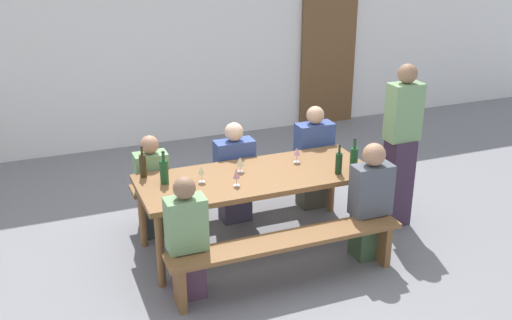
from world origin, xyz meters
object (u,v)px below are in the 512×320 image
(seated_guest_far_0, at_px, (153,188))
(seated_guest_far_2, at_px, (314,160))
(tasting_table, at_px, (256,181))
(seated_guest_far_1, at_px, (235,175))
(wine_bottle_1, at_px, (354,158))
(wine_glass_3, at_px, (297,152))
(bench_far, at_px, (231,183))
(wine_glass_0, at_px, (201,171))
(wine_glass_2, at_px, (186,188))
(wine_bottle_3, at_px, (143,165))
(seated_guest_near_1, at_px, (370,204))
(seated_guest_near_0, at_px, (187,241))
(wine_bottle_0, at_px, (339,163))
(wine_glass_4, at_px, (240,162))
(bench_near, at_px, (287,247))
(wine_bottle_2, at_px, (164,171))
(standing_host, at_px, (400,149))
(wine_glass_1, at_px, (236,174))
(wooden_door, at_px, (328,57))

(seated_guest_far_0, relative_size, seated_guest_far_2, 0.92)
(tasting_table, distance_m, seated_guest_far_1, 0.61)
(wine_bottle_1, distance_m, wine_glass_3, 0.57)
(bench_far, height_order, wine_glass_0, wine_glass_0)
(wine_glass_2, xyz_separation_m, wine_glass_3, (1.26, 0.47, -0.01))
(bench_far, xyz_separation_m, wine_bottle_3, (-1.00, -0.40, 0.51))
(seated_guest_far_0, bearing_deg, wine_glass_0, 31.86)
(wine_glass_0, xyz_separation_m, seated_guest_near_1, (1.44, -0.61, -0.32))
(bench_far, bearing_deg, seated_guest_near_0, -122.66)
(wine_bottle_0, distance_m, wine_bottle_1, 0.19)
(wine_glass_3, bearing_deg, bench_far, 129.50)
(seated_guest_near_0, bearing_deg, wine_glass_3, -61.38)
(wine_bottle_0, xyz_separation_m, seated_guest_near_1, (0.17, -0.33, -0.31))
(wine_bottle_0, height_order, wine_glass_4, wine_bottle_0)
(bench_near, height_order, bench_far, same)
(wine_bottle_2, relative_size, seated_guest_far_0, 0.30)
(wine_glass_0, distance_m, wine_glass_3, 1.03)
(wine_bottle_3, distance_m, wine_glass_2, 0.71)
(standing_host, bearing_deg, seated_guest_far_1, -24.30)
(tasting_table, height_order, standing_host, standing_host)
(wine_glass_1, xyz_separation_m, wine_glass_2, (-0.52, -0.16, 0.01))
(tasting_table, bearing_deg, seated_guest_near_1, -32.90)
(wine_glass_3, bearing_deg, seated_guest_far_1, 138.24)
(standing_host, bearing_deg, wine_glass_1, 1.94)
(wine_bottle_1, distance_m, wine_bottle_2, 1.81)
(seated_guest_far_2, bearing_deg, wooden_door, 149.42)
(tasting_table, xyz_separation_m, wine_glass_0, (-0.53, 0.02, 0.19))
(seated_guest_near_0, xyz_separation_m, seated_guest_near_1, (1.76, 0.00, 0.03))
(wine_bottle_1, bearing_deg, wine_glass_0, 170.19)
(bench_far, relative_size, wine_bottle_1, 6.74)
(wine_glass_2, bearing_deg, seated_guest_far_1, 50.06)
(tasting_table, distance_m, standing_host, 1.55)
(wine_glass_3, distance_m, seated_guest_far_0, 1.49)
(seated_guest_far_2, xyz_separation_m, standing_host, (0.62, -0.70, 0.29))
(seated_guest_far_1, xyz_separation_m, standing_host, (1.55, -0.70, 0.33))
(tasting_table, relative_size, seated_guest_far_1, 2.06)
(wine_bottle_0, bearing_deg, wine_glass_1, 174.82)
(bench_far, bearing_deg, wine_bottle_2, -144.24)
(wine_glass_3, bearing_deg, seated_guest_far_0, 162.00)
(tasting_table, xyz_separation_m, seated_guest_near_1, (0.91, -0.59, -0.13))
(wine_glass_0, height_order, wine_glass_3, wine_glass_0)
(wine_bottle_3, height_order, seated_guest_far_2, seated_guest_far_2)
(wine_glass_3, height_order, seated_guest_far_1, seated_guest_far_1)
(bench_far, relative_size, wine_glass_4, 13.88)
(wine_glass_2, xyz_separation_m, seated_guest_far_2, (1.69, 0.91, -0.33))
(wine_bottle_2, bearing_deg, wine_glass_4, -0.46)
(wine_bottle_0, relative_size, seated_guest_near_1, 0.25)
(tasting_table, height_order, wine_glass_2, wine_glass_2)
(bench_far, bearing_deg, tasting_table, -90.00)
(wooden_door, relative_size, wine_glass_3, 13.71)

